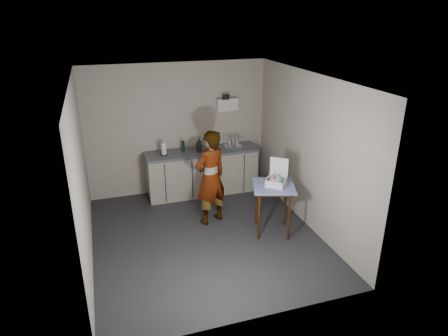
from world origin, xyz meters
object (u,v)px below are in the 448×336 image
object	(u,v)px
dish_rack	(233,144)
dark_bottle	(183,146)
side_table	(273,191)
bakery_box	(276,180)
soap_bottle	(199,144)
standing_man	(211,178)
kitchen_counter	(202,173)
paper_towel	(164,149)
soda_can	(198,147)

from	to	relation	value
dish_rack	dark_bottle	bearing A→B (deg)	178.93
side_table	bakery_box	bearing A→B (deg)	13.30
side_table	soap_bottle	xyz separation A→B (m)	(-0.76, 1.83, 0.31)
dark_bottle	side_table	bearing A→B (deg)	-61.12
side_table	standing_man	distance (m)	1.10
kitchen_counter	bakery_box	size ratio (longest dim) A/B	5.20
side_table	dark_bottle	size ratio (longest dim) A/B	3.99
standing_man	dish_rack	world-z (taller)	standing_man
standing_man	dish_rack	bearing A→B (deg)	-146.39
kitchen_counter	standing_man	distance (m)	1.30
standing_man	paper_towel	xyz separation A→B (m)	(-0.59, 1.18, 0.19)
soap_bottle	dark_bottle	xyz separation A→B (m)	(-0.30, 0.10, -0.04)
kitchen_counter	soap_bottle	xyz separation A→B (m)	(-0.06, -0.05, 0.63)
dish_rack	soap_bottle	bearing A→B (deg)	-173.54
soap_bottle	bakery_box	bearing A→B (deg)	-66.27
kitchen_counter	soap_bottle	world-z (taller)	soap_bottle
paper_towel	bakery_box	bearing A→B (deg)	-50.73
soda_can	paper_towel	bearing A→B (deg)	-173.69
kitchen_counter	side_table	world-z (taller)	kitchen_counter
soap_bottle	dark_bottle	bearing A→B (deg)	161.41
dark_bottle	soap_bottle	bearing A→B (deg)	-18.59
soda_can	bakery_box	distance (m)	2.08
standing_man	soap_bottle	bearing A→B (deg)	-118.28
soda_can	paper_towel	size ratio (longest dim) A/B	0.56
dark_bottle	kitchen_counter	bearing A→B (deg)	-8.69
soap_bottle	dark_bottle	distance (m)	0.32
side_table	standing_man	xyz separation A→B (m)	(-0.87, 0.65, 0.09)
standing_man	dark_bottle	size ratio (longest dim) A/B	7.79
dark_bottle	dish_rack	size ratio (longest dim) A/B	0.62
side_table	soap_bottle	bearing A→B (deg)	131.02
side_table	paper_towel	distance (m)	2.36
soap_bottle	dish_rack	xyz separation A→B (m)	(0.72, 0.08, -0.09)
paper_towel	soap_bottle	bearing A→B (deg)	-0.50
kitchen_counter	bakery_box	bearing A→B (deg)	-68.26
kitchen_counter	standing_man	size ratio (longest dim) A/B	1.34
paper_towel	bakery_box	size ratio (longest dim) A/B	0.58
kitchen_counter	soda_can	distance (m)	0.56
soda_can	dish_rack	size ratio (longest dim) A/B	0.40
side_table	soda_can	bearing A→B (deg)	130.52
dish_rack	bakery_box	size ratio (longest dim) A/B	0.81
paper_towel	dish_rack	distance (m)	1.42
dark_bottle	paper_towel	distance (m)	0.41
kitchen_counter	dark_bottle	bearing A→B (deg)	171.31
side_table	dark_bottle	distance (m)	2.22
dark_bottle	standing_man	bearing A→B (deg)	-81.57
standing_man	dish_rack	distance (m)	1.51
soap_bottle	paper_towel	distance (m)	0.70
soda_can	dish_rack	world-z (taller)	dish_rack
soap_bottle	bakery_box	world-z (taller)	bakery_box
side_table	dark_bottle	world-z (taller)	dark_bottle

